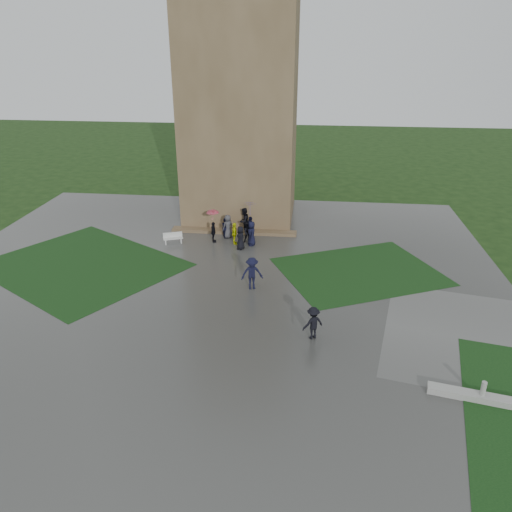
# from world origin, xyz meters

# --- Properties ---
(ground) EXTENTS (120.00, 120.00, 0.00)m
(ground) POSITION_xyz_m (0.00, 0.00, 0.00)
(ground) COLOR black
(plaza) EXTENTS (34.00, 34.00, 0.02)m
(plaza) POSITION_xyz_m (0.00, 2.00, 0.01)
(plaza) COLOR #363633
(plaza) RESTS_ON ground
(lawn_inset_left) EXTENTS (14.10, 13.46, 0.01)m
(lawn_inset_left) POSITION_xyz_m (-8.50, 4.00, 0.03)
(lawn_inset_left) COLOR black
(lawn_inset_left) RESTS_ON plaza
(lawn_inset_right) EXTENTS (11.12, 10.15, 0.01)m
(lawn_inset_right) POSITION_xyz_m (8.50, 5.00, 0.03)
(lawn_inset_right) COLOR black
(lawn_inset_right) RESTS_ON plaza
(tower) EXTENTS (8.00, 8.00, 18.00)m
(tower) POSITION_xyz_m (0.00, 15.00, 9.00)
(tower) COLOR brown
(tower) RESTS_ON ground
(tower_plinth) EXTENTS (9.00, 0.80, 0.22)m
(tower_plinth) POSITION_xyz_m (0.00, 10.60, 0.13)
(tower_plinth) COLOR brown
(tower_plinth) RESTS_ON plaza
(bench) EXTENTS (1.37, 0.86, 0.76)m
(bench) POSITION_xyz_m (-3.84, 8.17, 0.41)
(bench) COLOR silver
(bench) RESTS_ON plaza
(visitor_cluster) EXTENTS (3.46, 3.78, 2.71)m
(visitor_cluster) POSITION_xyz_m (0.55, 9.16, 1.11)
(visitor_cluster) COLOR black
(visitor_cluster) RESTS_ON plaza
(pedestrian_mid) EXTENTS (1.34, 0.94, 1.88)m
(pedestrian_mid) POSITION_xyz_m (2.32, 2.10, 0.96)
(pedestrian_mid) COLOR black
(pedestrian_mid) RESTS_ON plaza
(pedestrian_near) EXTENTS (1.17, 1.01, 1.61)m
(pedestrian_near) POSITION_xyz_m (5.72, -2.57, 0.83)
(pedestrian_near) COLOR black
(pedestrian_near) RESTS_ON plaza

